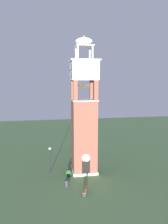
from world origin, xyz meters
TOP-DOWN VIEW (x-y plane):
  - ground at (0.00, 0.00)m, footprint 80.00×80.00m
  - clock_tower at (-0.00, -0.00)m, footprint 3.87×3.87m
  - park_bench at (-0.79, -5.96)m, footprint 0.90×1.66m
  - lamp_post at (-4.82, 0.30)m, footprint 0.36×0.36m
  - trash_bin at (-2.85, -3.98)m, footprint 0.52×0.52m
  - shrub_near_entry at (0.59, 4.26)m, footprint 0.75×0.75m
  - shrub_left_of_tower at (-2.36, -1.40)m, footprint 0.84×0.84m

SIDE VIEW (x-z plane):
  - ground at x=0.00m, z-range 0.00..0.00m
  - trash_bin at x=-2.85m, z-range 0.00..0.80m
  - park_bench at x=-0.79m, z-range 0.01..0.96m
  - shrub_left_of_tower at x=-2.36m, z-range 0.00..0.98m
  - shrub_near_entry at x=0.59m, z-range 0.00..0.98m
  - lamp_post at x=-4.82m, z-range 0.73..4.42m
  - clock_tower at x=0.00m, z-range -1.68..17.12m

